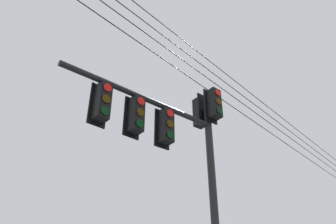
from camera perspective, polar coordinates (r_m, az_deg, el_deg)
The scene contains 2 objects.
signal_mast_assembly at distance 8.38m, azimuth 1.95°, elevation -5.70°, with size 1.59×4.49×7.27m.
overhead_wire_span at distance 11.49m, azimuth 10.37°, elevation 3.66°, with size 2.23×31.00×2.06m.
Camera 1 is at (-4.51, 7.76, 1.61)m, focal length 36.09 mm.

